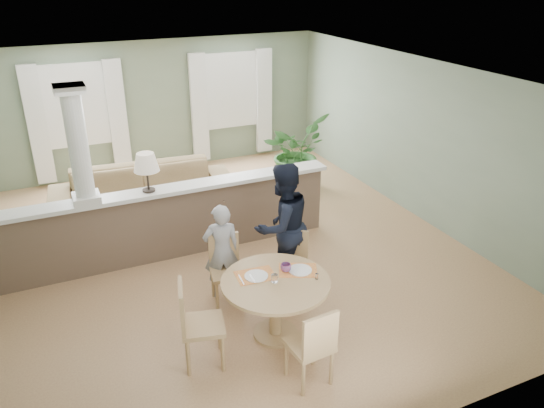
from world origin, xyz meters
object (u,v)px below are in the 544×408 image
sofa (145,196)px  child_person (222,251)px  chair_far_boy (226,266)px  chair_side (195,321)px  houseplant (295,152)px  chair_near (313,344)px  man_person (282,226)px  chair_far_man (292,260)px  dining_table (276,292)px

sofa → child_person: (0.44, -2.71, 0.21)m
chair_far_boy → chair_side: (-0.72, -1.03, 0.06)m
houseplant → chair_far_boy: 4.09m
chair_side → child_person: child_person is taller
sofa → chair_far_boy: bearing=-75.8°
chair_near → man_person: size_ratio=0.54×
chair_far_man → chair_side: bearing=-108.8°
houseplant → chair_far_man: size_ratio=1.60×
child_person → chair_side: bearing=72.4°
houseplant → man_person: 3.57m
dining_table → chair_far_boy: chair_far_boy is taller
chair_far_boy → sofa: bearing=108.3°
houseplant → chair_side: (-3.31, -4.19, -0.15)m
dining_table → chair_near: 0.91m
dining_table → sofa: bearing=100.9°
houseplant → child_person: houseplant is taller
sofa → man_person: bearing=-59.9°
sofa → child_person: child_person is taller
houseplant → chair_side: houseplant is taller
dining_table → chair_far_man: size_ratio=1.43×
chair_near → sofa: bearing=-85.6°
sofa → dining_table: size_ratio=2.45×
chair_far_boy → chair_far_man: (0.86, -0.19, -0.02)m
chair_far_man → chair_side: size_ratio=0.87×
man_person → chair_far_boy: bearing=-9.5°
sofa → dining_table: bearing=-74.0°
dining_table → man_person: (0.56, 1.01, 0.27)m
sofa → dining_table: sofa is taller
dining_table → child_person: child_person is taller
dining_table → chair_side: bearing=-175.1°
chair_side → chair_far_boy: bearing=-21.2°
child_person → man_person: 0.87m
houseplant → sofa: bearing=-173.6°
child_person → man_person: (0.85, -0.05, 0.22)m
chair_side → man_person: bearing=-41.2°
houseplant → chair_near: (-2.31, -5.01, -0.19)m
child_person → chair_far_boy: bearing=109.3°
man_person → child_person: bearing=-17.1°
dining_table → houseplant: bearing=60.6°
houseplant → child_person: bearing=-130.5°
sofa → chair_far_boy: (0.45, -2.82, 0.05)m
dining_table → man_person: bearing=60.9°
chair_far_man → man_person: man_person is taller
dining_table → child_person: size_ratio=0.95×
chair_far_boy → chair_far_man: chair_far_boy is taller
houseplant → chair_side: 5.35m
sofa → chair_side: bearing=-88.9°
chair_far_man → sofa: bearing=156.5°
chair_far_man → child_person: size_ratio=0.67×
sofa → chair_far_man: (1.31, -3.01, 0.04)m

